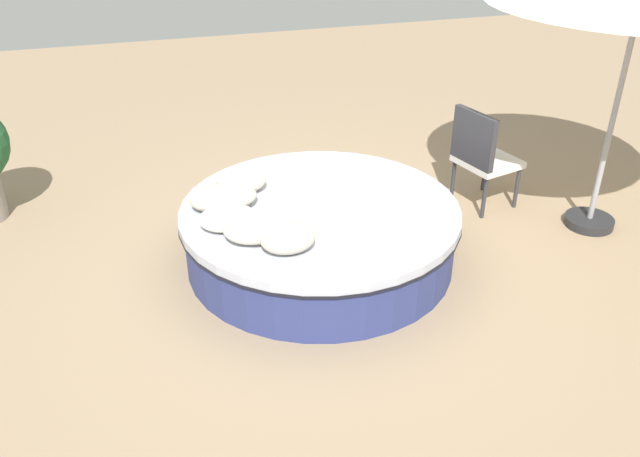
{
  "coord_description": "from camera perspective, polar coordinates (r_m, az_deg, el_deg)",
  "views": [
    {
      "loc": [
        1.37,
        4.51,
        3.03
      ],
      "look_at": [
        0.0,
        0.0,
        0.31
      ],
      "focal_mm": 36.88,
      "sensor_mm": 36.0,
      "label": 1
    }
  ],
  "objects": [
    {
      "name": "ground_plane",
      "position": [
        5.6,
        0.0,
        -2.72
      ],
      "size": [
        16.0,
        16.0,
        0.0
      ],
      "primitive_type": "plane",
      "color": "#9E8466"
    },
    {
      "name": "round_bed",
      "position": [
        5.47,
        0.0,
        -0.4
      ],
      "size": [
        2.3,
        2.3,
        0.51
      ],
      "color": "navy",
      "rests_on": "ground_plane"
    },
    {
      "name": "throw_pillow_0",
      "position": [
        5.58,
        -6.84,
        4.14
      ],
      "size": [
        0.42,
        0.31,
        0.2
      ],
      "primitive_type": "ellipsoid",
      "color": "beige",
      "rests_on": "round_bed"
    },
    {
      "name": "throw_pillow_1",
      "position": [
        5.35,
        -8.39,
        2.69
      ],
      "size": [
        0.55,
        0.37,
        0.18
      ],
      "primitive_type": "ellipsoid",
      "color": "beige",
      "rests_on": "round_bed"
    },
    {
      "name": "throw_pillow_2",
      "position": [
        5.08,
        -8.04,
        0.93
      ],
      "size": [
        0.44,
        0.37,
        0.15
      ],
      "primitive_type": "ellipsoid",
      "color": "silver",
      "rests_on": "round_bed"
    },
    {
      "name": "throw_pillow_3",
      "position": [
        4.86,
        -5.52,
        0.18
      ],
      "size": [
        0.51,
        0.38,
        0.22
      ],
      "primitive_type": "ellipsoid",
      "color": "beige",
      "rests_on": "round_bed"
    },
    {
      "name": "throw_pillow_4",
      "position": [
        4.72,
        -2.81,
        -0.86
      ],
      "size": [
        0.4,
        0.31,
        0.2
      ],
      "primitive_type": "ellipsoid",
      "color": "beige",
      "rests_on": "round_bed"
    },
    {
      "name": "patio_chair",
      "position": [
        6.39,
        13.81,
        6.4
      ],
      "size": [
        0.61,
        0.63,
        0.98
      ],
      "rotation": [
        0.0,
        0.0,
        1.81
      ],
      "color": "#333338",
      "rests_on": "ground_plane"
    }
  ]
}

